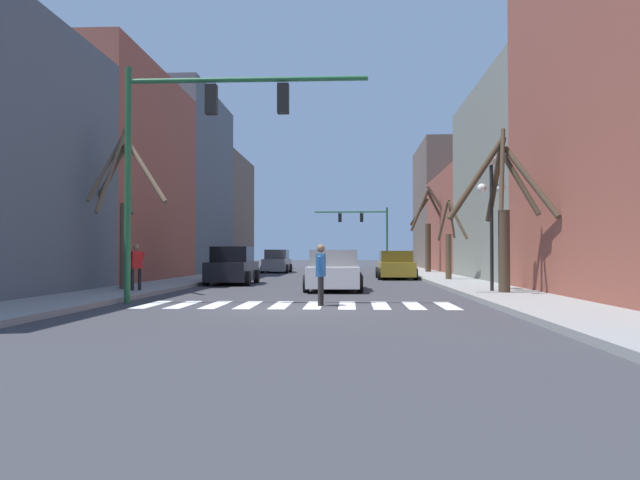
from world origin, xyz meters
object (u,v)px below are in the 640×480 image
at_px(street_lamp_right_corner, 491,195).
at_px(pedestrian_on_right_sidewalk, 321,269).
at_px(car_driving_away_lane, 334,271).
at_px(car_parked_left_near, 396,266).
at_px(car_parked_right_far, 233,267).
at_px(pedestrian_on_left_sidewalk, 505,262).
at_px(street_tree_right_far, 429,230).
at_px(street_tree_left_far, 449,244).
at_px(pedestrian_near_right_corner, 136,263).
at_px(street_tree_left_mid, 123,211).
at_px(street_tree_right_near, 503,210).
at_px(traffic_signal_far, 365,224).
at_px(car_driving_toward_lane, 277,262).
at_px(traffic_signal_near, 195,131).

relative_size(street_lamp_right_corner, pedestrian_on_right_sidewalk, 2.78).
bearing_deg(car_driving_away_lane, car_parked_left_near, -16.09).
xyz_separation_m(car_parked_right_far, pedestrian_on_left_sidewalk, (10.99, -5.57, 0.30)).
bearing_deg(car_parked_right_far, street_tree_right_far, -35.12).
height_order(pedestrian_on_left_sidewalk, street_tree_left_far, street_tree_left_far).
bearing_deg(pedestrian_near_right_corner, street_tree_left_far, -8.62).
relative_size(car_parked_right_far, pedestrian_on_right_sidewalk, 2.57).
height_order(pedestrian_on_right_sidewalk, street_tree_left_mid, street_tree_left_mid).
xyz_separation_m(street_lamp_right_corner, street_tree_right_near, (0.19, -0.82, -0.58)).
relative_size(pedestrian_near_right_corner, street_tree_left_far, 0.40).
bearing_deg(traffic_signal_far, street_tree_right_near, -84.64).
relative_size(pedestrian_on_right_sidewalk, street_tree_left_mid, 0.29).
distance_m(traffic_signal_far, car_driving_toward_lane, 14.96).
relative_size(traffic_signal_near, car_driving_away_lane, 1.42).
bearing_deg(car_driving_away_lane, traffic_signal_far, -3.28).
height_order(street_tree_right_near, street_tree_right_far, street_tree_right_far).
bearing_deg(car_parked_right_far, car_driving_toward_lane, 0.13).
distance_m(car_driving_toward_lane, pedestrian_on_right_sidewalk, 29.49).
bearing_deg(pedestrian_on_left_sidewalk, street_lamp_right_corner, 155.08).
height_order(pedestrian_on_left_sidewalk, pedestrian_near_right_corner, pedestrian_on_left_sidewalk).
relative_size(car_driving_toward_lane, pedestrian_on_left_sidewalk, 2.75).
bearing_deg(car_driving_toward_lane, traffic_signal_far, -27.94).
relative_size(traffic_signal_near, street_tree_left_far, 1.73).
xyz_separation_m(traffic_signal_far, pedestrian_on_left_sidewalk, (4.21, -36.02, -3.10)).
relative_size(traffic_signal_far, car_parked_right_far, 1.62).
xyz_separation_m(car_driving_toward_lane, pedestrian_near_right_corner, (-1.88, -24.95, 0.30)).
relative_size(street_lamp_right_corner, street_tree_right_near, 0.86).
xyz_separation_m(street_lamp_right_corner, pedestrian_on_left_sidewalk, (0.80, 1.48, -2.29)).
bearing_deg(street_tree_left_mid, pedestrian_on_left_sidewalk, 4.71).
relative_size(car_driving_away_lane, pedestrian_on_left_sidewalk, 3.02).
height_order(traffic_signal_near, car_driving_away_lane, traffic_signal_near).
bearing_deg(pedestrian_on_left_sidewalk, traffic_signal_far, 10.18).
xyz_separation_m(car_parked_right_far, pedestrian_on_right_sidewalk, (4.61, -11.54, 0.18)).
distance_m(street_lamp_right_corner, car_parked_right_far, 12.66).
xyz_separation_m(pedestrian_on_left_sidewalk, street_tree_left_mid, (-13.62, -1.12, 1.80)).
height_order(car_driving_away_lane, pedestrian_near_right_corner, pedestrian_near_right_corner).
bearing_deg(street_tree_right_near, car_parked_right_far, 142.83).
distance_m(car_parked_left_near, pedestrian_on_left_sidewalk, 12.39).
bearing_deg(car_driving_away_lane, pedestrian_near_right_corner, 113.70).
height_order(car_driving_toward_lane, pedestrian_on_left_sidewalk, pedestrian_on_left_sidewalk).
xyz_separation_m(street_tree_left_mid, street_tree_right_near, (13.01, -1.18, -0.09)).
distance_m(street_tree_left_far, street_tree_right_near, 10.68).
height_order(traffic_signal_far, pedestrian_near_right_corner, traffic_signal_far).
height_order(car_driving_toward_lane, street_tree_left_mid, street_tree_left_mid).
xyz_separation_m(car_parked_right_far, car_driving_away_lane, (4.79, -4.43, -0.07)).
height_order(street_tree_left_mid, street_tree_right_near, street_tree_left_mid).
relative_size(street_tree_left_far, street_tree_left_mid, 0.70).
relative_size(pedestrian_near_right_corner, street_tree_right_near, 0.30).
bearing_deg(car_driving_away_lane, street_tree_left_mid, 107.00).
height_order(car_parked_left_near, car_parked_right_far, car_parked_right_far).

